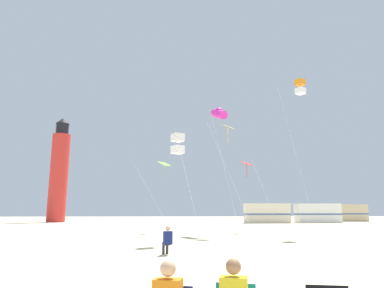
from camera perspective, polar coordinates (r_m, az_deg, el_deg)
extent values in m
sphere|color=#D8A87F|center=(4.44, -4.04, -20.05)|extent=(0.20, 0.20, 0.20)
sphere|color=#9E704C|center=(4.60, 6.93, -19.69)|extent=(0.20, 0.20, 0.20)
cube|color=navy|center=(14.31, -4.07, -15.38)|extent=(0.39, 0.31, 0.52)
sphere|color=#D8A87F|center=(14.29, -4.05, -13.86)|extent=(0.20, 0.20, 0.20)
cylinder|color=#2D2D38|center=(14.52, -3.98, -16.27)|extent=(0.23, 0.38, 0.13)
cylinder|color=#2D2D38|center=(14.70, -4.18, -17.11)|extent=(0.11, 0.11, 0.42)
cylinder|color=#2D2D38|center=(14.48, -4.61, -16.28)|extent=(0.23, 0.38, 0.13)
cylinder|color=#2D2D38|center=(14.65, -4.81, -17.12)|extent=(0.11, 0.11, 0.42)
cylinder|color=silver|center=(18.46, -0.34, -7.98)|extent=(1.43, 1.34, 5.52)
cube|color=white|center=(19.55, -2.40, 1.06)|extent=(0.82, 0.82, 0.44)
cube|color=white|center=(19.41, -2.42, -0.96)|extent=(0.82, 0.82, 0.44)
cylinder|color=silver|center=(26.92, -6.67, -8.77)|extent=(3.35, 1.75, 5.64)
cube|color=#72D12D|center=(28.80, -4.66, -3.33)|extent=(1.22, 1.22, 0.40)
cylinder|color=#72D12D|center=(28.72, -4.68, -4.62)|extent=(0.04, 0.04, 1.10)
cylinder|color=silver|center=(23.45, 6.48, -5.60)|extent=(3.16, 0.32, 7.96)
cube|color=yellow|center=(25.68, 6.00, 2.92)|extent=(1.22, 1.22, 0.40)
cylinder|color=yellow|center=(25.53, 6.03, 1.50)|extent=(0.04, 0.04, 1.10)
cylinder|color=silver|center=(26.36, 5.48, -4.40)|extent=(2.23, 0.42, 9.63)
cylinder|color=#D826A5|center=(28.36, 4.54, 5.04)|extent=(1.14, 2.58, 1.48)
sphere|color=#D826A5|center=(28.41, 4.54, 5.33)|extent=(0.76, 0.76, 0.76)
cylinder|color=silver|center=(28.56, 12.31, -8.57)|extent=(2.91, 2.40, 5.79)
cube|color=red|center=(29.92, 9.13, -3.22)|extent=(1.22, 1.22, 0.40)
cylinder|color=red|center=(29.84, 9.17, -4.46)|extent=(0.04, 0.04, 1.10)
cylinder|color=silver|center=(25.27, 17.06, -2.00)|extent=(1.60, 1.89, 11.08)
cube|color=orange|center=(27.80, 17.61, 9.79)|extent=(0.82, 0.82, 0.44)
cube|color=white|center=(27.56, 17.70, 8.43)|extent=(0.82, 0.82, 0.44)
cylinder|color=red|center=(58.66, -21.41, -5.22)|extent=(2.80, 2.80, 14.00)
cylinder|color=black|center=(59.89, -20.88, 2.31)|extent=(2.00, 2.00, 1.80)
cone|color=black|center=(60.21, -20.79, 3.61)|extent=(2.20, 2.20, 1.00)
cube|color=beige|center=(51.71, 12.42, -11.25)|extent=(6.46, 2.48, 2.80)
cube|color=#4C608C|center=(51.71, 12.43, -11.40)|extent=(6.50, 2.52, 0.24)
cube|color=white|center=(54.75, 20.25, -10.81)|extent=(6.43, 2.38, 2.80)
cube|color=#4C608C|center=(54.75, 20.26, -10.96)|extent=(6.47, 2.42, 0.24)
cube|color=#C6B28C|center=(63.71, 24.42, -10.46)|extent=(6.41, 2.32, 2.80)
cube|color=#4C608C|center=(63.71, 24.43, -10.58)|extent=(6.45, 2.36, 0.24)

